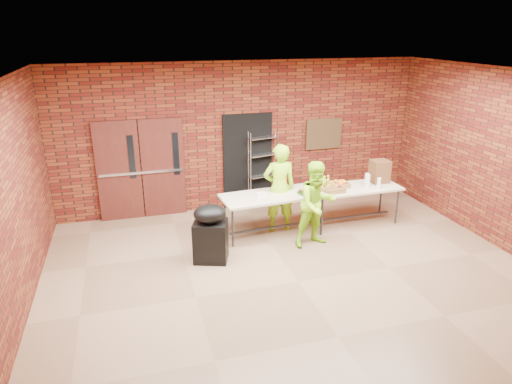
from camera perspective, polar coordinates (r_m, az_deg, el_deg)
The scene contains 19 objects.
room at distance 6.80m, azimuth 5.74°, elevation 0.53°, with size 8.08×7.08×3.28m.
double_doors at distance 9.78m, azimuth -14.13°, elevation 2.75°, with size 1.78×0.12×2.10m.
dark_doorway at distance 10.12m, azimuth -1.06°, elevation 3.92°, with size 1.10×0.06×2.10m, color black.
bronze_plaque at distance 10.59m, azimuth 8.46°, elevation 7.21°, with size 0.85×0.04×0.70m, color #442E1B.
wire_rack at distance 10.13m, azimuth 0.87°, elevation 2.84°, with size 0.63×0.21×1.73m, color silver, non-canonical shape.
table_left at distance 8.76m, azimuth 2.16°, elevation -0.74°, with size 2.05×0.98×0.82m.
table_right at distance 9.51m, azimuth 12.14°, elevation 0.24°, with size 1.90×0.82×0.78m.
basket_bananas at distance 9.17m, azimuth 8.35°, elevation 0.62°, with size 0.50×0.39×0.16m.
basket_oranges at distance 9.41m, azimuth 10.24°, elevation 0.93°, with size 0.41×0.32×0.13m.
basket_apples at distance 9.12m, azimuth 9.48°, elevation 0.40°, with size 0.44×0.34×0.14m.
muffin_tray at distance 8.85m, azimuth 6.33°, elevation 0.11°, with size 0.37×0.37×0.09m.
napkin_box at distance 8.65m, azimuth 0.61°, elevation -0.31°, with size 0.18×0.12×0.06m, color white.
coffee_dispenser at distance 9.85m, azimuth 15.18°, elevation 2.51°, with size 0.36×0.32×0.47m, color brown.
cup_stack_front at distance 9.52m, azimuth 13.82°, elevation 1.35°, with size 0.08×0.08×0.25m, color white.
cup_stack_mid at distance 9.48m, azimuth 15.12°, elevation 1.07°, with size 0.08×0.08×0.23m, color white.
cup_stack_back at distance 9.60m, azimuth 13.68°, elevation 1.52°, with size 0.09×0.09×0.26m, color white.
covered_grill at distance 7.89m, azimuth -5.71°, elevation -5.12°, with size 0.69×0.63×1.03m.
volunteer_woman at distance 8.92m, azimuth 2.93°, elevation 0.51°, with size 0.64×0.42×1.76m, color #90D617.
volunteer_man at distance 8.38m, azimuth 7.60°, elevation -1.52°, with size 0.78×0.61×1.61m, color #90D617.
Camera 1 is at (-2.43, -5.93, 3.85)m, focal length 32.00 mm.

